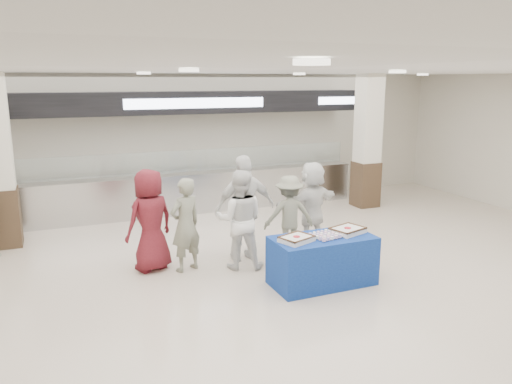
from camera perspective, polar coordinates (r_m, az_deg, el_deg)
name	(u,v)px	position (r m, az deg, el deg)	size (l,w,h in m)	color
ground	(298,299)	(7.31, 4.79, -12.09)	(14.00, 14.00, 0.00)	beige
serving_line	(194,162)	(11.84, -7.07, 3.38)	(8.70, 0.85, 2.80)	silver
column_right	(367,144)	(12.41, 12.60, 5.33)	(0.55, 0.55, 3.20)	#372719
display_table	(322,261)	(7.71, 7.58, -7.77)	(1.55, 0.78, 0.75)	navy
sheet_cake_left	(297,238)	(7.33, 4.66, -5.30)	(0.55, 0.49, 0.10)	white
sheet_cake_right	(348,230)	(7.83, 10.42, -4.27)	(0.58, 0.51, 0.10)	white
cupcake_tray	(327,235)	(7.58, 8.11, -4.92)	(0.44, 0.36, 0.06)	#B9B9BE
civilian_maroon	(150,220)	(8.25, -12.00, -3.18)	(0.82, 0.53, 1.68)	maroon
soldier_a	(185,225)	(8.14, -8.07, -3.73)	(0.56, 0.37, 1.54)	slate
chef_tall	(240,220)	(8.17, -1.87, -3.17)	(0.80, 0.62, 1.65)	white
chef_short	(245,208)	(8.52, -1.26, -1.86)	(1.07, 0.45, 1.83)	white
soldier_b	(289,214)	(8.94, 3.79, -2.58)	(0.91, 0.52, 1.41)	slate
civilian_white	(312,204)	(9.30, 6.39, -1.41)	(1.49, 0.47, 1.60)	white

